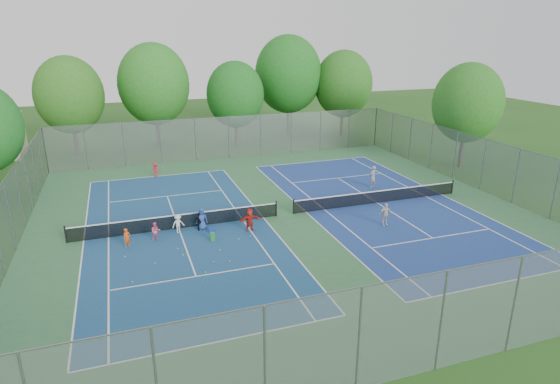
# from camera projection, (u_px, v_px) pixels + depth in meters

# --- Properties ---
(ground) EXTENTS (120.00, 120.00, 0.00)m
(ground) POSITION_uv_depth(u_px,v_px,m) (285.00, 215.00, 31.14)
(ground) COLOR #214E18
(ground) RESTS_ON ground
(court_pad) EXTENTS (32.00, 32.00, 0.01)m
(court_pad) POSITION_uv_depth(u_px,v_px,m) (285.00, 215.00, 31.14)
(court_pad) COLOR #30653D
(court_pad) RESTS_ON ground
(court_left) EXTENTS (10.97, 23.77, 0.01)m
(court_left) POSITION_uv_depth(u_px,v_px,m) (179.00, 228.00, 28.96)
(court_left) COLOR navy
(court_left) RESTS_ON court_pad
(court_right) EXTENTS (10.97, 23.77, 0.01)m
(court_right) POSITION_uv_depth(u_px,v_px,m) (377.00, 203.00, 33.31)
(court_right) COLOR navy
(court_right) RESTS_ON court_pad
(net_left) EXTENTS (12.87, 0.10, 0.91)m
(net_left) POSITION_uv_depth(u_px,v_px,m) (178.00, 222.00, 28.82)
(net_left) COLOR black
(net_left) RESTS_ON ground
(net_right) EXTENTS (12.87, 0.10, 0.91)m
(net_right) POSITION_uv_depth(u_px,v_px,m) (378.00, 197.00, 33.17)
(net_right) COLOR black
(net_right) RESTS_ON ground
(fence_north) EXTENTS (32.00, 0.10, 4.00)m
(fence_north) POSITION_uv_depth(u_px,v_px,m) (229.00, 138.00, 44.81)
(fence_north) COLOR gray
(fence_north) RESTS_ON ground
(fence_south) EXTENTS (32.00, 0.10, 4.00)m
(fence_south) POSITION_uv_depth(u_px,v_px,m) (441.00, 322.00, 16.19)
(fence_south) COLOR gray
(fence_south) RESTS_ON ground
(fence_west) EXTENTS (0.10, 32.00, 4.00)m
(fence_west) POSITION_uv_depth(u_px,v_px,m) (10.00, 216.00, 25.52)
(fence_west) COLOR gray
(fence_west) RESTS_ON ground
(fence_east) EXTENTS (0.10, 32.00, 4.00)m
(fence_east) POSITION_uv_depth(u_px,v_px,m) (483.00, 165.00, 35.47)
(fence_east) COLOR gray
(fence_east) RESTS_ON ground
(tree_nw) EXTENTS (6.40, 6.40, 9.58)m
(tree_nw) POSITION_uv_depth(u_px,v_px,m) (69.00, 95.00, 44.56)
(tree_nw) COLOR #443326
(tree_nw) RESTS_ON ground
(tree_nl) EXTENTS (7.20, 7.20, 10.69)m
(tree_nl) POSITION_uv_depth(u_px,v_px,m) (154.00, 84.00, 47.73)
(tree_nl) COLOR #443326
(tree_nl) RESTS_ON ground
(tree_nc) EXTENTS (6.00, 6.00, 8.85)m
(tree_nc) POSITION_uv_depth(u_px,v_px,m) (235.00, 95.00, 48.80)
(tree_nc) COLOR #443326
(tree_nc) RESTS_ON ground
(tree_nr) EXTENTS (7.60, 7.60, 11.42)m
(tree_nr) POSITION_uv_depth(u_px,v_px,m) (288.00, 74.00, 53.13)
(tree_nr) COLOR #443326
(tree_nr) RESTS_ON ground
(tree_ne) EXTENTS (6.60, 6.60, 9.77)m
(tree_ne) POSITION_uv_depth(u_px,v_px,m) (343.00, 84.00, 53.55)
(tree_ne) COLOR #443326
(tree_ne) RESTS_ON ground
(tree_side_e) EXTENTS (6.00, 6.00, 9.20)m
(tree_side_e) POSITION_uv_depth(u_px,v_px,m) (468.00, 103.00, 40.56)
(tree_side_e) COLOR #443326
(tree_side_e) RESTS_ON ground
(ball_crate) EXTENTS (0.38, 0.38, 0.26)m
(ball_crate) POSITION_uv_depth(u_px,v_px,m) (212.00, 231.00, 28.37)
(ball_crate) COLOR #1730AE
(ball_crate) RESTS_ON ground
(ball_hopper) EXTENTS (0.27, 0.27, 0.51)m
(ball_hopper) POSITION_uv_depth(u_px,v_px,m) (213.00, 237.00, 27.22)
(ball_hopper) COLOR green
(ball_hopper) RESTS_ON ground
(student_a) EXTENTS (0.49, 0.43, 1.12)m
(student_a) POSITION_uv_depth(u_px,v_px,m) (127.00, 238.00, 26.33)
(student_a) COLOR #DA5714
(student_a) RESTS_ON ground
(student_b) EXTENTS (0.58, 0.46, 1.13)m
(student_b) POSITION_uv_depth(u_px,v_px,m) (156.00, 231.00, 27.16)
(student_b) COLOR #EE5C85
(student_b) RESTS_ON ground
(student_c) EXTENTS (0.82, 0.58, 1.15)m
(student_c) POSITION_uv_depth(u_px,v_px,m) (178.00, 224.00, 28.22)
(student_c) COLOR silver
(student_c) RESTS_ON ground
(student_d) EXTENTS (0.72, 0.40, 1.16)m
(student_d) POSITION_uv_depth(u_px,v_px,m) (199.00, 221.00, 28.59)
(student_d) COLOR black
(student_d) RESTS_ON ground
(student_e) EXTENTS (0.74, 0.54, 1.38)m
(student_e) POSITION_uv_depth(u_px,v_px,m) (202.00, 219.00, 28.63)
(student_e) COLOR #274492
(student_e) RESTS_ON ground
(student_f) EXTENTS (1.38, 0.53, 1.46)m
(student_f) POSITION_uv_depth(u_px,v_px,m) (250.00, 220.00, 28.39)
(student_f) COLOR #B42419
(student_f) RESTS_ON ground
(child_far_baseline) EXTENTS (0.89, 0.70, 1.21)m
(child_far_baseline) POSITION_uv_depth(u_px,v_px,m) (156.00, 170.00, 39.28)
(child_far_baseline) COLOR red
(child_far_baseline) RESTS_ON ground
(instructor) EXTENTS (0.76, 0.67, 1.76)m
(instructor) POSITION_uv_depth(u_px,v_px,m) (373.00, 177.00, 36.42)
(instructor) COLOR gray
(instructor) RESTS_ON ground
(teen_court_b) EXTENTS (0.89, 0.41, 1.48)m
(teen_court_b) POSITION_uv_depth(u_px,v_px,m) (385.00, 214.00, 29.24)
(teen_court_b) COLOR beige
(teen_court_b) RESTS_ON ground
(tennis_ball_0) EXTENTS (0.07, 0.07, 0.07)m
(tennis_ball_0) POSITION_uv_depth(u_px,v_px,m) (155.00, 264.00, 24.51)
(tennis_ball_0) COLOR #B4D431
(tennis_ball_0) RESTS_ON ground
(tennis_ball_1) EXTENTS (0.07, 0.07, 0.07)m
(tennis_ball_1) POSITION_uv_depth(u_px,v_px,m) (214.00, 262.00, 24.66)
(tennis_ball_1) COLOR #A6C22D
(tennis_ball_1) RESTS_ON ground
(tennis_ball_2) EXTENTS (0.07, 0.07, 0.07)m
(tennis_ball_2) POSITION_uv_depth(u_px,v_px,m) (125.00, 257.00, 25.25)
(tennis_ball_2) COLOR #D1EE37
(tennis_ball_2) RESTS_ON ground
(tennis_ball_3) EXTENTS (0.07, 0.07, 0.07)m
(tennis_ball_3) POSITION_uv_depth(u_px,v_px,m) (206.00, 272.00, 23.60)
(tennis_ball_3) COLOR #B4D231
(tennis_ball_3) RESTS_ON ground
(tennis_ball_4) EXTENTS (0.07, 0.07, 0.07)m
(tennis_ball_4) POSITION_uv_depth(u_px,v_px,m) (239.00, 239.00, 27.42)
(tennis_ball_4) COLOR #D2DD33
(tennis_ball_4) RESTS_ON ground
(tennis_ball_5) EXTENTS (0.07, 0.07, 0.07)m
(tennis_ball_5) POSITION_uv_depth(u_px,v_px,m) (250.00, 236.00, 27.81)
(tennis_ball_5) COLOR #ADC52D
(tennis_ball_5) RESTS_ON ground
(tennis_ball_6) EXTENTS (0.07, 0.07, 0.07)m
(tennis_ball_6) POSITION_uv_depth(u_px,v_px,m) (220.00, 250.00, 26.02)
(tennis_ball_6) COLOR yellow
(tennis_ball_6) RESTS_ON ground
(tennis_ball_7) EXTENTS (0.07, 0.07, 0.07)m
(tennis_ball_7) POSITION_uv_depth(u_px,v_px,m) (133.00, 282.00, 22.68)
(tennis_ball_7) COLOR #B7DD33
(tennis_ball_7) RESTS_ON ground
(tennis_ball_8) EXTENTS (0.07, 0.07, 0.07)m
(tennis_ball_8) POSITION_uv_depth(u_px,v_px,m) (178.00, 249.00, 26.15)
(tennis_ball_8) COLOR gold
(tennis_ball_8) RESTS_ON ground
(tennis_ball_9) EXTENTS (0.07, 0.07, 0.07)m
(tennis_ball_9) POSITION_uv_depth(u_px,v_px,m) (252.00, 228.00, 29.03)
(tennis_ball_9) COLOR #D0E735
(tennis_ball_9) RESTS_ON ground
(tennis_ball_10) EXTENTS (0.07, 0.07, 0.07)m
(tennis_ball_10) POSITION_uv_depth(u_px,v_px,m) (230.00, 261.00, 24.74)
(tennis_ball_10) COLOR #CCD932
(tennis_ball_10) RESTS_ON ground
(tennis_ball_11) EXTENTS (0.07, 0.07, 0.07)m
(tennis_ball_11) POSITION_uv_depth(u_px,v_px,m) (183.00, 255.00, 25.44)
(tennis_ball_11) COLOR #B5D932
(tennis_ball_11) RESTS_ON ground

